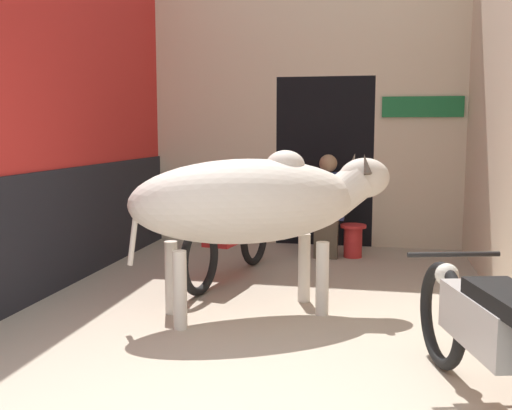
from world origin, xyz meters
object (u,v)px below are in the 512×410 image
(cow, at_px, (256,201))
(motorcycle_near, at_px, (490,335))
(motorcycle_far, at_px, (230,235))
(shopkeeper_seated, at_px, (327,203))
(plastic_stool, at_px, (353,240))

(cow, height_order, motorcycle_near, cow)
(motorcycle_far, relative_size, shopkeeper_seated, 1.62)
(motorcycle_near, distance_m, plastic_stool, 4.07)
(cow, xyz_separation_m, shopkeeper_seated, (0.40, 2.41, -0.31))
(motorcycle_near, height_order, shopkeeper_seated, shopkeeper_seated)
(plastic_stool, bearing_deg, shopkeeper_seated, 179.83)
(shopkeeper_seated, bearing_deg, cow, -99.33)
(shopkeeper_seated, bearing_deg, plastic_stool, -0.17)
(cow, xyz_separation_m, motorcycle_near, (1.60, -1.56, -0.50))
(motorcycle_near, xyz_separation_m, shopkeeper_seated, (-1.20, 3.97, 0.19))
(cow, bearing_deg, motorcycle_far, 114.60)
(shopkeeper_seated, xyz_separation_m, plastic_stool, (0.32, -0.00, -0.44))
(cow, height_order, motorcycle_far, cow)
(motorcycle_near, height_order, motorcycle_far, motorcycle_near)
(motorcycle_far, distance_m, plastic_stool, 1.80)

